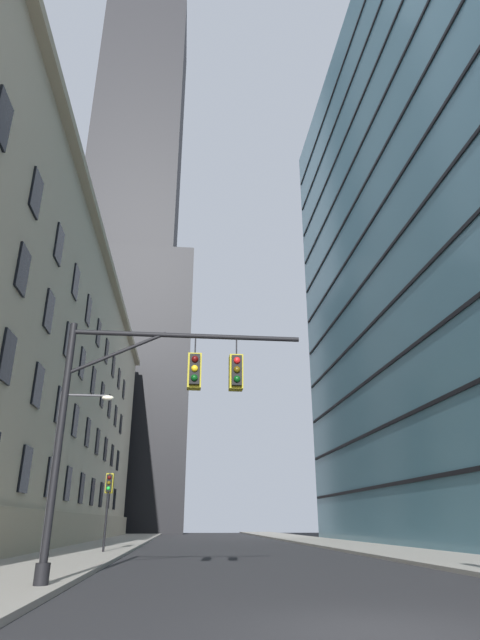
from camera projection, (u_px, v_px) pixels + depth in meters
ground_plane at (382, 636)px, 7.90m from camera, size 102.00×160.00×0.10m
dark_skyscraper at (135, 191)px, 103.72m from camera, size 24.63×24.63×217.41m
glass_office_midrise at (447, 243)px, 44.39m from camera, size 15.81×39.67×48.44m
traffic_signal_mast at (161, 395)px, 14.50m from camera, size 6.87×0.63×6.86m
traffic_light_far_left at (109, 488)px, 27.88m from camera, size 0.40×0.63×3.95m
street_lamppost at (63, 454)px, 23.20m from camera, size 2.49×0.32×7.21m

